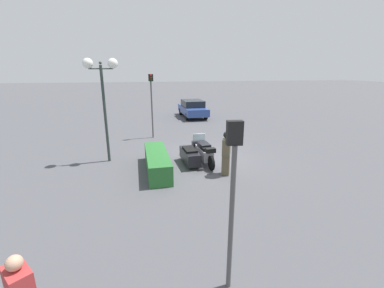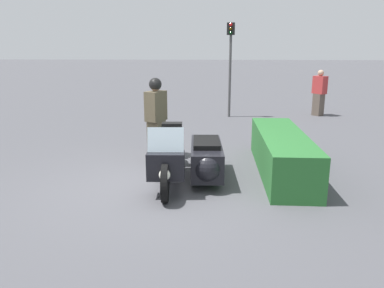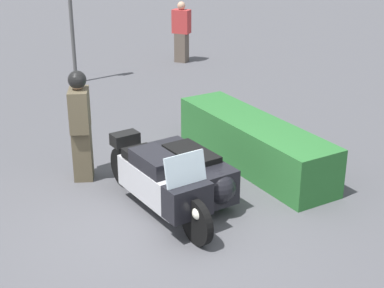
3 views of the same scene
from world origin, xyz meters
TOP-DOWN VIEW (x-y plane):
  - ground_plane at (0.00, 0.00)m, footprint 160.00×160.00m
  - police_motorcycle at (-0.43, 0.56)m, footprint 2.63×1.26m
  - officer_rider at (-2.00, -0.26)m, footprint 0.55×0.47m
  - hedge_bush_curbside at (-1.05, 2.33)m, footprint 3.33×0.85m
  - pedestrian_bystander at (-7.67, 4.75)m, footprint 0.54×0.50m

SIDE VIEW (x-z plane):
  - ground_plane at x=0.00m, z-range 0.00..0.00m
  - hedge_bush_curbside at x=-1.05m, z-range 0.00..0.77m
  - police_motorcycle at x=-0.43m, z-range -0.11..1.03m
  - pedestrian_bystander at x=-7.67m, z-range 0.00..1.63m
  - officer_rider at x=-2.00m, z-range 0.05..1.80m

